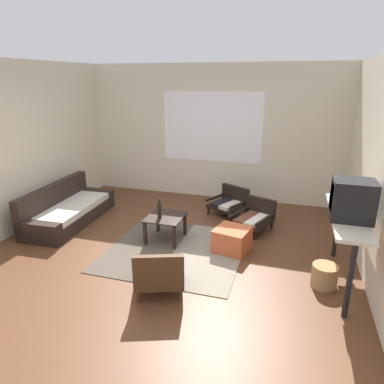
# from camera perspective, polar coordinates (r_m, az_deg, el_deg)

# --- Properties ---
(ground_plane) EXTENTS (7.80, 7.80, 0.00)m
(ground_plane) POSITION_cam_1_polar(r_m,az_deg,el_deg) (4.77, -5.82, -12.04)
(ground_plane) COLOR #56331E
(far_wall_with_window) EXTENTS (5.60, 0.13, 2.70)m
(far_wall_with_window) POSITION_cam_1_polar(r_m,az_deg,el_deg) (7.11, 3.40, 9.80)
(far_wall_with_window) COLOR beige
(far_wall_with_window) RESTS_ON ground
(side_wall_left) EXTENTS (0.12, 6.60, 2.70)m
(side_wall_left) POSITION_cam_1_polar(r_m,az_deg,el_deg) (6.02, -29.31, 5.92)
(side_wall_left) COLOR beige
(side_wall_left) RESTS_ON ground
(area_rug) EXTENTS (1.94, 1.90, 0.01)m
(area_rug) POSITION_cam_1_polar(r_m,az_deg,el_deg) (5.13, -2.79, -9.59)
(area_rug) COLOR #4C4238
(area_rug) RESTS_ON ground
(couch) EXTENTS (0.82, 1.90, 0.67)m
(couch) POSITION_cam_1_polar(r_m,az_deg,el_deg) (6.39, -19.99, -2.90)
(couch) COLOR black
(couch) RESTS_ON ground
(coffee_table) EXTENTS (0.55, 0.59, 0.40)m
(coffee_table) POSITION_cam_1_polar(r_m,az_deg,el_deg) (5.30, -4.44, -4.82)
(coffee_table) COLOR black
(coffee_table) RESTS_ON ground
(armchair_by_window) EXTENTS (0.78, 0.75, 0.50)m
(armchair_by_window) POSITION_cam_1_polar(r_m,az_deg,el_deg) (6.39, 6.25, -1.64)
(armchair_by_window) COLOR black
(armchair_by_window) RESTS_ON ground
(armchair_striped_foreground) EXTENTS (0.72, 0.72, 0.59)m
(armchair_striped_foreground) POSITION_cam_1_polar(r_m,az_deg,el_deg) (4.09, -5.43, -13.37)
(armchair_striped_foreground) COLOR #472D19
(armchair_striped_foreground) RESTS_ON ground
(armchair_corner) EXTENTS (0.73, 0.79, 0.49)m
(armchair_corner) POSITION_cam_1_polar(r_m,az_deg,el_deg) (5.81, 10.33, -4.03)
(armchair_corner) COLOR black
(armchair_corner) RESTS_ON ground
(ottoman_orange) EXTENTS (0.56, 0.56, 0.34)m
(ottoman_orange) POSITION_cam_1_polar(r_m,az_deg,el_deg) (5.08, 6.64, -7.85)
(ottoman_orange) COLOR #BC5633
(ottoman_orange) RESTS_ON ground
(console_shelf) EXTENTS (0.39, 1.49, 0.91)m
(console_shelf) POSITION_cam_1_polar(r_m,az_deg,el_deg) (4.43, 24.31, -4.77)
(console_shelf) COLOR beige
(console_shelf) RESTS_ON ground
(crt_television) EXTENTS (0.44, 0.38, 0.45)m
(crt_television) POSITION_cam_1_polar(r_m,az_deg,el_deg) (4.17, 25.10, -1.21)
(crt_television) COLOR black
(crt_television) RESTS_ON console_shelf
(clay_vase) EXTENTS (0.25, 0.25, 0.36)m
(clay_vase) POSITION_cam_1_polar(r_m,az_deg,el_deg) (4.65, 24.27, -0.31)
(clay_vase) COLOR #935B38
(clay_vase) RESTS_ON console_shelf
(glass_bottle) EXTENTS (0.06, 0.06, 0.30)m
(glass_bottle) POSITION_cam_1_polar(r_m,az_deg,el_deg) (5.20, -5.43, -2.92)
(glass_bottle) COLOR black
(glass_bottle) RESTS_ON coffee_table
(wicker_basket) EXTENTS (0.31, 0.31, 0.28)m
(wicker_basket) POSITION_cam_1_polar(r_m,az_deg,el_deg) (4.55, 21.15, -12.85)
(wicker_basket) COLOR #9E7A4C
(wicker_basket) RESTS_ON ground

